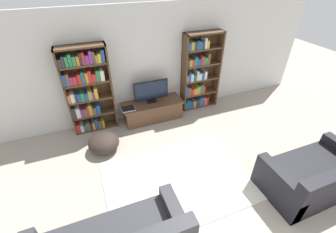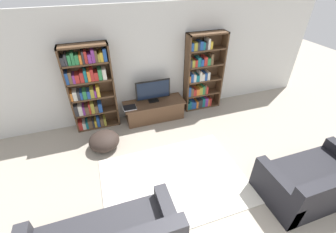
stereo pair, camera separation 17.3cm
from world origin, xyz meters
name	(u,v)px [view 1 (the left image)]	position (x,y,z in m)	size (l,w,h in m)	color
wall_back	(147,64)	(0.00, 4.23, 1.30)	(8.80, 0.06, 2.60)	silver
bookshelf_left	(87,90)	(-1.41, 4.05, 1.00)	(0.97, 0.30, 1.95)	#513823
bookshelf_right	(198,74)	(1.26, 4.05, 0.93)	(0.97, 0.30, 1.95)	#513823
tv_stand	(153,110)	(-0.02, 3.89, 0.23)	(1.47, 0.55, 0.46)	brown
television	(151,91)	(-0.02, 3.94, 0.75)	(0.83, 0.16, 0.55)	black
laptop	(128,109)	(-0.63, 3.81, 0.48)	(0.30, 0.25, 0.03)	silver
area_rug	(177,180)	(-0.23, 1.88, 0.01)	(2.53, 1.84, 0.02)	beige
couch_right_sofa	(314,176)	(1.86, 0.90, 0.29)	(1.68, 0.94, 0.82)	black
beanbag_ottoman	(104,143)	(-1.32, 3.19, 0.18)	(0.63, 0.63, 0.36)	#2D231E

